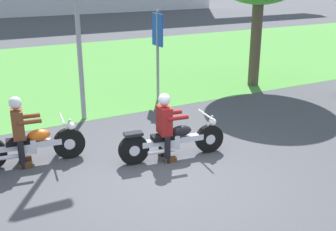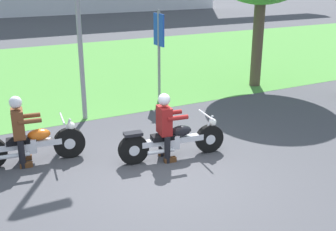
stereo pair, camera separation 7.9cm
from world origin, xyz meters
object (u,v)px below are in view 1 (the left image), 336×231
rider_follow (19,126)px  sign_banner (158,41)px  rider_lead (165,122)px  motorcycle_lead (173,140)px  motorcycle_follow (31,145)px

rider_follow → sign_banner: 5.17m
rider_follow → sign_banner: bearing=39.1°
rider_follow → sign_banner: size_ratio=0.54×
rider_lead → sign_banner: sign_banner is taller
motorcycle_lead → sign_banner: size_ratio=0.86×
sign_banner → rider_lead: bearing=-115.2°
motorcycle_lead → motorcycle_follow: bearing=164.6°
rider_follow → sign_banner: (4.35, 2.65, 0.91)m
motorcycle_lead → sign_banner: (1.60, 3.78, 1.35)m
rider_lead → rider_follow: 2.81m
motorcycle_lead → motorcycle_follow: size_ratio=1.06×
motorcycle_lead → rider_follow: rider_follow is taller
motorcycle_lead → rider_lead: 0.46m
motorcycle_follow → sign_banner: (4.18, 2.68, 1.33)m
rider_follow → sign_banner: sign_banner is taller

